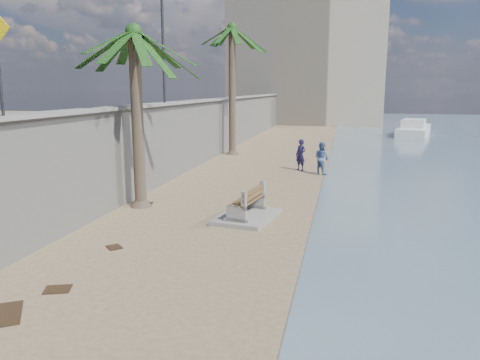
{
  "coord_description": "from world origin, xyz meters",
  "views": [
    {
      "loc": [
        2.88,
        -8.13,
        4.25
      ],
      "look_at": [
        -0.5,
        7.0,
        1.2
      ],
      "focal_mm": 35.0,
      "sensor_mm": 36.0,
      "label": 1
    }
  ],
  "objects": [
    {
      "name": "debris_c",
      "position": [
        -4.25,
        7.56,
        0.01
      ],
      "size": [
        0.64,
        0.74,
        0.03
      ],
      "primitive_type": "cube",
      "rotation": [
        0.0,
        0.0,
        1.79
      ],
      "color": "#382616",
      "rests_on": "ground_plane"
    },
    {
      "name": "yacht_far",
      "position": [
        9.15,
        37.54,
        0.35
      ],
      "size": [
        4.19,
        8.97,
        1.5
      ],
      "primitive_type": null,
      "rotation": [
        0.0,
        0.0,
        1.36
      ],
      "color": "silver",
      "rests_on": "bay_water"
    },
    {
      "name": "person_a",
      "position": [
        0.69,
        16.23,
        0.94
      ],
      "size": [
        0.82,
        0.77,
        1.88
      ],
      "primitive_type": "imported",
      "rotation": [
        0.0,
        0.0,
        -0.62
      ],
      "color": "#19153A",
      "rests_on": "ground_plane"
    },
    {
      "name": "seawall",
      "position": [
        -5.2,
        20.0,
        1.75
      ],
      "size": [
        0.45,
        70.0,
        3.5
      ],
      "primitive_type": "cube",
      "color": "gray",
      "rests_on": "ground_plane"
    },
    {
      "name": "person_b",
      "position": [
        1.82,
        15.32,
        0.91
      ],
      "size": [
        1.11,
        1.07,
        1.81
      ],
      "primitive_type": "imported",
      "rotation": [
        0.0,
        0.0,
        2.48
      ],
      "color": "#4D699F",
      "rests_on": "ground_plane"
    },
    {
      "name": "palm_mid",
      "position": [
        -4.28,
        7.28,
        6.06
      ],
      "size": [
        5.0,
        5.0,
        7.03
      ],
      "color": "brown",
      "rests_on": "ground_plane"
    },
    {
      "name": "wall_cap",
      "position": [
        -5.2,
        20.0,
        3.55
      ],
      "size": [
        0.8,
        70.0,
        0.12
      ],
      "primitive_type": "cube",
      "color": "gray",
      "rests_on": "seawall"
    },
    {
      "name": "end_building",
      "position": [
        -2.0,
        52.0,
        7.0
      ],
      "size": [
        18.0,
        12.0,
        14.0
      ],
      "primitive_type": "cube",
      "color": "#B7AA93",
      "rests_on": "ground_plane"
    },
    {
      "name": "ground_plane",
      "position": [
        0.0,
        0.0,
        0.0
      ],
      "size": [
        140.0,
        140.0,
        0.0
      ],
      "primitive_type": "plane",
      "color": "#917759"
    },
    {
      "name": "palm_back",
      "position": [
        -4.21,
        21.31,
        7.82
      ],
      "size": [
        5.0,
        5.0,
        8.85
      ],
      "color": "brown",
      "rests_on": "ground_plane"
    },
    {
      "name": "bench_far",
      "position": [
        -0.17,
        6.53,
        0.45
      ],
      "size": [
        2.03,
        2.68,
        1.02
      ],
      "color": "gray",
      "rests_on": "ground_plane"
    },
    {
      "name": "streetlight",
      "position": [
        -5.1,
        12.0,
        6.64
      ],
      "size": [
        0.28,
        0.28,
        5.12
      ],
      "color": "#2D2D33",
      "rests_on": "wall_cap"
    },
    {
      "name": "debris_b",
      "position": [
        -2.98,
        0.16,
        0.01
      ],
      "size": [
        0.66,
        0.6,
        0.03
      ],
      "primitive_type": "cube",
      "rotation": [
        0.0,
        0.0,
        0.36
      ],
      "color": "#382616",
      "rests_on": "ground_plane"
    },
    {
      "name": "debris_d",
      "position": [
        -3.09,
        2.91,
        0.01
      ],
      "size": [
        0.56,
        0.56,
        0.03
      ],
      "primitive_type": "cube",
      "rotation": [
        0.0,
        0.0,
        5.51
      ],
      "color": "#382616",
      "rests_on": "ground_plane"
    }
  ]
}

